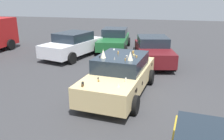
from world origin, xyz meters
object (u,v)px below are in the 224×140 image
art_car_decorated (120,75)px  parked_sedan_near_left (73,45)px  parked_sedan_far_left (114,39)px  parked_sedan_behind_left (153,50)px

art_car_decorated → parked_sedan_near_left: 6.13m
art_car_decorated → parked_sedan_far_left: size_ratio=0.99×
art_car_decorated → parked_sedan_near_left: (4.68, 3.96, 0.02)m
parked_sedan_near_left → parked_sedan_far_left: bearing=158.5°
parked_sedan_behind_left → parked_sedan_far_left: 4.06m
parked_sedan_near_left → parked_sedan_behind_left: size_ratio=1.01×
parked_sedan_behind_left → parked_sedan_far_left: bearing=-148.1°
art_car_decorated → parked_sedan_far_left: 7.65m
parked_sedan_near_left → parked_sedan_far_left: size_ratio=0.97×
parked_sedan_far_left → parked_sedan_near_left: bearing=-41.5°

